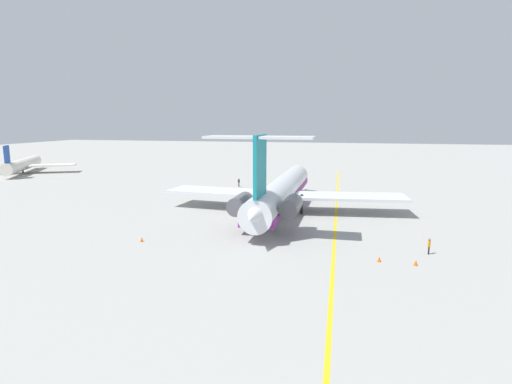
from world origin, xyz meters
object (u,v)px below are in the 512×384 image
(airliner_mid_left, at_px, (23,164))
(ground_crew_near_nose, at_px, (429,244))
(main_jetliner, at_px, (281,191))
(safety_cone_nose, at_px, (142,239))
(safety_cone_wingtip, at_px, (379,259))
(ground_crew_near_tail, at_px, (239,181))
(safety_cone_tail, at_px, (416,263))

(airliner_mid_left, bearing_deg, ground_crew_near_nose, -143.78)
(main_jetliner, height_order, safety_cone_nose, main_jetliner)
(safety_cone_wingtip, bearing_deg, airliner_mid_left, 59.69)
(safety_cone_nose, bearing_deg, ground_crew_near_tail, -0.43)
(ground_crew_near_tail, bearing_deg, safety_cone_nose, -166.15)
(airliner_mid_left, xyz_separation_m, safety_cone_tail, (-50.69, -89.48, -2.03))
(airliner_mid_left, bearing_deg, safety_cone_tail, -146.12)
(safety_cone_nose, bearing_deg, main_jetliner, -35.54)
(ground_crew_near_tail, height_order, safety_cone_tail, ground_crew_near_tail)
(safety_cone_tail, bearing_deg, safety_cone_wingtip, 84.55)
(ground_crew_near_tail, relative_size, safety_cone_tail, 3.27)
(safety_cone_nose, height_order, safety_cone_tail, same)
(airliner_mid_left, height_order, safety_cone_wingtip, airliner_mid_left)
(safety_cone_tail, bearing_deg, main_jetliner, 40.08)
(safety_cone_nose, bearing_deg, ground_crew_near_nose, -85.22)
(ground_crew_near_nose, xyz_separation_m, safety_cone_nose, (-2.57, 30.76, -0.80))
(ground_crew_near_nose, distance_m, safety_cone_wingtip, 6.21)
(airliner_mid_left, relative_size, ground_crew_near_tail, 13.84)
(airliner_mid_left, bearing_deg, safety_cone_nose, -155.85)
(safety_cone_nose, bearing_deg, airliner_mid_left, 50.73)
(main_jetliner, height_order, safety_cone_wingtip, main_jetliner)
(main_jetliner, distance_m, airliner_mid_left, 79.81)
(ground_crew_near_nose, bearing_deg, safety_cone_wingtip, -113.40)
(ground_crew_near_tail, distance_m, safety_cone_wingtip, 48.38)
(ground_crew_near_nose, height_order, safety_cone_wingtip, ground_crew_near_nose)
(main_jetliner, height_order, ground_crew_near_nose, main_jetliner)
(safety_cone_wingtip, bearing_deg, ground_crew_near_nose, -55.51)
(airliner_mid_left, xyz_separation_m, safety_cone_wingtip, (-50.38, -86.19, -2.03))
(main_jetliner, relative_size, safety_cone_wingtip, 74.58)
(main_jetliner, bearing_deg, safety_cone_nose, 144.19)
(airliner_mid_left, relative_size, safety_cone_nose, 45.23)
(main_jetliner, distance_m, ground_crew_near_tail, 25.66)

